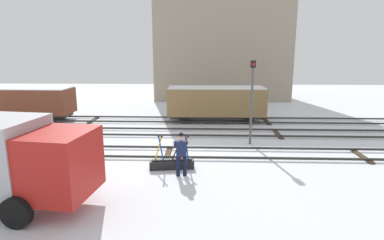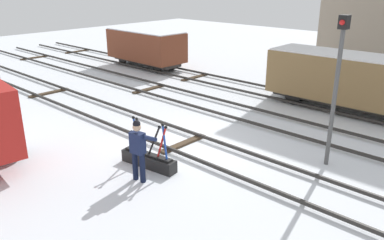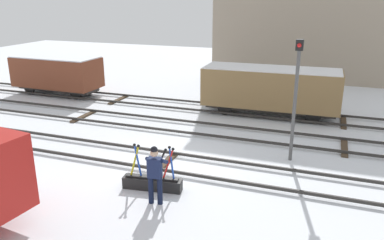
% 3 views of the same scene
% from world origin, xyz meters
% --- Properties ---
extents(ground_plane, '(60.00, 60.00, 0.00)m').
position_xyz_m(ground_plane, '(0.00, 0.00, 0.00)').
color(ground_plane, silver).
extents(track_main_line, '(44.00, 1.94, 0.18)m').
position_xyz_m(track_main_line, '(0.00, 0.00, 0.11)').
color(track_main_line, '#2D2B28').
rests_on(track_main_line, ground_plane).
extents(track_siding_near, '(44.00, 1.94, 0.18)m').
position_xyz_m(track_siding_near, '(0.00, 3.66, 0.11)').
color(track_siding_near, '#2D2B28').
rests_on(track_siding_near, ground_plane).
extents(track_siding_far, '(44.00, 1.94, 0.18)m').
position_xyz_m(track_siding_far, '(0.00, 6.94, 0.11)').
color(track_siding_far, '#2D2B28').
rests_on(track_siding_far, ground_plane).
extents(switch_lever_frame, '(1.83, 0.61, 1.45)m').
position_xyz_m(switch_lever_frame, '(0.37, -1.80, 0.25)').
color(switch_lever_frame, black).
rests_on(switch_lever_frame, ground_plane).
extents(rail_worker, '(0.60, 0.68, 1.72)m').
position_xyz_m(rail_worker, '(0.80, -2.50, 0.97)').
color(rail_worker, '#111831').
rests_on(rail_worker, ground_plane).
extents(signal_post, '(0.24, 0.32, 4.23)m').
position_xyz_m(signal_post, '(4.03, 1.83, 2.56)').
color(signal_post, '#4C4C4C').
rests_on(signal_post, ground_plane).
extents(freight_car_back_track, '(5.10, 2.16, 2.23)m').
position_xyz_m(freight_car_back_track, '(-9.87, 6.94, 1.29)').
color(freight_car_back_track, '#2D2B28').
rests_on(freight_car_back_track, ground_plane).
extents(freight_car_far_end, '(6.44, 2.13, 2.33)m').
position_xyz_m(freight_car_far_end, '(2.45, 6.94, 1.35)').
color(freight_car_far_end, '#2D2B28').
rests_on(freight_car_far_end, ground_plane).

